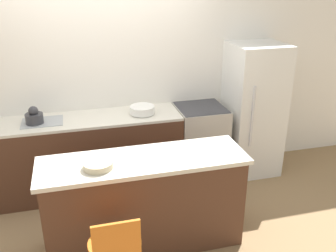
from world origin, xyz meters
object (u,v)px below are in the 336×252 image
(kettle, at_px, (34,117))
(mixing_bowl, at_px, (142,110))
(refrigerator, at_px, (253,110))
(oven_range, at_px, (200,142))

(kettle, height_order, mixing_bowl, kettle)
(kettle, xyz_separation_m, mixing_bowl, (1.19, -0.00, -0.03))
(refrigerator, relative_size, kettle, 8.62)
(oven_range, bearing_deg, kettle, -179.19)
(oven_range, bearing_deg, mixing_bowl, -177.88)
(oven_range, distance_m, refrigerator, 0.78)
(oven_range, height_order, kettle, kettle)
(oven_range, xyz_separation_m, refrigerator, (0.69, -0.02, 0.37))
(kettle, bearing_deg, oven_range, 0.81)
(oven_range, relative_size, kettle, 4.80)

